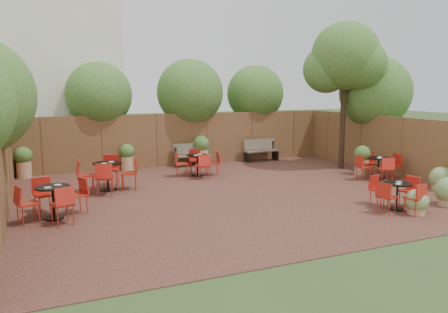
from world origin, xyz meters
name	(u,v)px	position (x,y,z in m)	size (l,w,h in m)	color
ground	(240,193)	(0.00, 0.00, 0.00)	(80.00, 80.00, 0.00)	#354F23
courtyard_paving	(240,193)	(0.00, 0.00, 0.01)	(12.00, 10.00, 0.02)	#391B17
fence_back	(184,140)	(0.00, 5.00, 1.00)	(12.00, 0.08, 2.00)	brown
fence_left	(3,175)	(-6.00, 0.00, 1.00)	(0.08, 10.00, 2.00)	brown
fence_right	(401,147)	(6.00, 0.00, 1.00)	(0.08, 10.00, 2.00)	brown
neighbour_building	(50,61)	(-4.50, 8.00, 4.00)	(5.00, 4.00, 8.00)	silver
overhang_foliage	(159,94)	(-1.55, 2.79, 2.76)	(15.81, 10.67, 2.68)	#3B6922
courtyard_tree	(345,61)	(5.10, 1.94, 3.93)	(2.64, 2.54, 5.30)	black
park_bench_left	(192,154)	(0.22, 4.62, 0.46)	(1.41, 0.56, 0.85)	brown
park_bench_right	(261,150)	(3.16, 4.62, 0.47)	(1.45, 0.54, 0.88)	brown
bistro_tables	(211,177)	(-0.73, 0.35, 0.45)	(11.47, 7.33, 0.94)	black
planters	(180,155)	(-0.54, 3.78, 0.58)	(11.17, 4.62, 1.13)	tan
low_shrubs	(439,189)	(4.35, -3.00, 0.35)	(3.19, 2.14, 0.73)	tan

